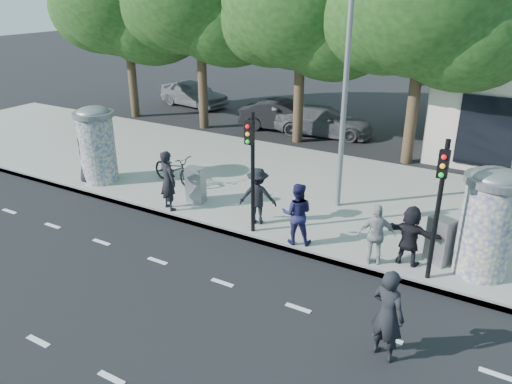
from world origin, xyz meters
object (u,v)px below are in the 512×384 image
Objects in this scene: traffic_pole_far at (439,198)px; ped_d at (258,196)px; car_left at (194,93)px; car_right at (323,121)px; ad_column_right at (488,220)px; cabinet_left at (196,185)px; ped_f at (410,236)px; ped_e at (376,235)px; ad_column_left at (97,143)px; street_lamp at (347,53)px; ped_a at (86,159)px; ped_b at (168,180)px; man_road at (388,315)px; cabinet_right at (440,240)px; traffic_pole_near at (252,161)px; ped_c at (297,214)px; bicycle at (174,169)px; car_mid at (285,116)px.

ped_d is (-4.95, 0.58, -1.24)m from traffic_pole_far.
car_left is 0.95× the size of car_right.
ad_column_right is 8.44m from cabinet_left.
ped_f is 1.34× the size of cabinet_left.
ped_f reaches higher than car_right.
ped_e reaches higher than car_right.
ad_column_right is 2.54m from ped_e.
ped_f is 6.82m from cabinet_left.
ad_column_left is 8.90m from street_lamp.
ad_column_right is at bearing -160.69° from ped_a.
ped_b is 1.00× the size of man_road.
street_lamp is at bearing -146.44° from ped_a.
cabinet_right is at bearing 88.01° from traffic_pole_far.
traffic_pole_near is 3.72m from ped_e.
ped_c is 0.37× the size of car_right.
car_mid is (-0.04, 8.46, 0.04)m from bicycle.
street_lamp is at bearing 63.77° from traffic_pole_near.
bicycle is at bearing 156.66° from traffic_pole_near.
ped_b reaches higher than ped_a.
car_left is (-6.94, 10.45, 0.07)m from bicycle.
car_right is at bearing -90.46° from ped_c.
ped_a is at bearing -26.33° from ped_e.
ped_c is (1.35, 0.06, -1.23)m from traffic_pole_near.
bicycle is at bearing -37.48° from ped_e.
ped_a is at bearing 178.37° from cabinet_left.
street_lamp is (8.00, 2.13, 3.26)m from ad_column_left.
cabinet_left is (-6.80, 0.46, -0.20)m from ped_f.
street_lamp is at bearing -69.14° from bicycle.
ped_c reaches higher than cabinet_left.
street_lamp reaches higher than bicycle.
bicycle is (-1.22, 1.76, -0.42)m from ped_b.
car_mid reaches higher than cabinet_right.
traffic_pole_near is at bearing -159.14° from ped_b.
man_road is (4.65, -2.93, -1.29)m from traffic_pole_near.
man_road reaches higher than car_left.
ped_b is 1.19× the size of ped_e.
ped_b reaches higher than car_mid.
ped_c is (-4.45, -0.85, -0.54)m from ad_column_right.
bicycle is at bearing -169.62° from street_lamp.
ped_d is 10.52m from car_mid.
cabinet_right is at bearing -172.17° from ped_e.
man_road is (1.17, -2.99, -0.00)m from ped_e.
ped_f is 0.36× the size of car_mid.
car_mid is at bearing -87.79° from ped_d.
traffic_pole_far is at bearing -118.63° from car_left.
street_lamp reaches higher than cabinet_right.
car_right is (-6.54, 10.02, -0.26)m from ped_f.
ped_c is at bearing -91.07° from street_lamp.
car_right is at bearing 79.45° from cabinet_left.
car_right is at bearing -92.52° from car_left.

